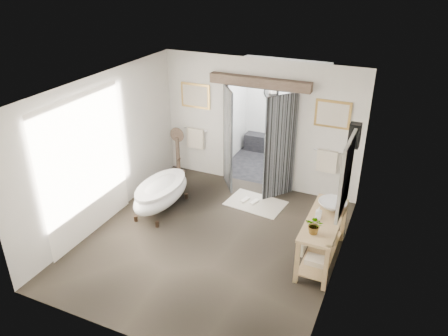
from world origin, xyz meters
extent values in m
plane|color=#433A2E|center=(0.00, 0.00, 0.00)|extent=(5.00, 5.00, 0.00)
cube|color=silver|center=(0.00, -2.50, 1.45)|extent=(4.50, 0.02, 2.90)
cube|color=silver|center=(-2.25, 0.00, 1.45)|extent=(0.02, 5.00, 2.90)
cube|color=silver|center=(2.25, 0.00, 1.45)|extent=(0.02, 5.00, 2.90)
cube|color=silver|center=(-1.52, 2.50, 1.45)|extent=(1.45, 0.02, 2.90)
cube|color=silver|center=(1.52, 2.50, 1.45)|extent=(1.45, 0.02, 2.90)
cube|color=silver|center=(0.00, 2.50, 2.60)|extent=(1.60, 0.02, 0.60)
cube|color=white|center=(0.00, 0.00, 2.90)|extent=(4.50, 5.00, 0.02)
cube|color=white|center=(-2.20, -0.60, 1.35)|extent=(0.02, 2.20, 2.70)
cube|color=gray|center=(2.23, 0.29, 1.70)|extent=(0.05, 0.95, 1.25)
cube|color=silver|center=(2.19, 0.29, 1.70)|extent=(0.01, 0.80, 1.10)
cube|color=black|center=(2.13, 1.55, 1.90)|extent=(0.20, 0.20, 0.45)
sphere|color=#FFCC8C|center=(2.13, 1.55, 1.90)|extent=(0.10, 0.10, 0.10)
cube|color=black|center=(0.00, 3.50, 0.01)|extent=(2.20, 2.00, 0.01)
cube|color=white|center=(0.00, 3.50, 2.50)|extent=(2.20, 2.00, 0.02)
cube|color=white|center=(0.00, 4.50, 1.25)|extent=(2.20, 0.02, 2.50)
cube|color=white|center=(-1.10, 3.50, 1.25)|extent=(0.02, 2.00, 2.50)
cube|color=white|center=(1.10, 3.50, 1.25)|extent=(0.02, 2.00, 2.50)
cube|color=black|center=(0.00, 4.32, 0.23)|extent=(2.00, 0.35, 0.45)
cylinder|color=silver|center=(-0.40, 4.47, 1.60)|extent=(0.40, 0.03, 0.40)
cylinder|color=silver|center=(0.40, 4.47, 1.60)|extent=(0.40, 0.03, 0.40)
cube|color=black|center=(-0.80, 2.50, 1.15)|extent=(0.07, 0.10, 2.30)
cube|color=black|center=(0.80, 2.50, 1.15)|extent=(0.07, 0.10, 2.30)
cube|color=black|center=(0.00, 2.50, 2.30)|extent=(1.67, 0.10, 0.07)
cube|color=black|center=(-0.60, 2.15, 1.15)|extent=(0.50, 0.67, 2.30)
cube|color=black|center=(0.60, 2.15, 1.15)|extent=(0.50, 0.67, 2.30)
cube|color=brown|center=(0.00, 2.40, 2.42)|extent=(2.20, 0.20, 0.20)
cube|color=#BA8C41|center=(-1.55, 2.48, 1.92)|extent=(0.72, 0.03, 0.57)
cube|color=beige|center=(-1.55, 2.46, 1.92)|extent=(0.62, 0.01, 0.47)
cube|color=#BA8C41|center=(1.55, 2.48, 1.92)|extent=(0.72, 0.03, 0.57)
cube|color=beige|center=(1.55, 2.46, 1.92)|extent=(0.62, 0.01, 0.47)
cylinder|color=silver|center=(-1.55, 2.44, 1.12)|extent=(0.60, 0.02, 0.02)
cube|color=beige|center=(-1.55, 2.42, 0.90)|extent=(0.42, 0.08, 0.48)
cylinder|color=silver|center=(1.55, 2.44, 1.12)|extent=(0.60, 0.02, 0.02)
cube|color=beige|center=(1.55, 2.42, 0.90)|extent=(0.42, 0.08, 0.48)
cylinder|color=#35261C|center=(-1.67, 0.00, 0.06)|extent=(0.08, 0.08, 0.12)
cylinder|color=#35261C|center=(-1.17, 0.00, 0.06)|extent=(0.08, 0.08, 0.12)
cylinder|color=#35261C|center=(-1.67, 1.20, 0.06)|extent=(0.08, 0.08, 0.12)
cylinder|color=#35261C|center=(-1.17, 1.20, 0.06)|extent=(0.08, 0.08, 0.12)
ellipsoid|color=white|center=(-1.42, 0.60, 0.39)|extent=(0.76, 1.70, 0.54)
cylinder|color=#35261C|center=(-1.42, 1.38, 0.72)|extent=(0.03, 0.03, 0.22)
cube|color=tan|center=(1.75, -0.45, 0.42)|extent=(0.07, 0.07, 0.85)
cube|color=tan|center=(2.21, -0.45, 0.42)|extent=(0.07, 0.07, 0.85)
cube|color=tan|center=(1.75, 1.03, 0.42)|extent=(0.07, 0.07, 0.85)
cube|color=tan|center=(2.21, 1.03, 0.42)|extent=(0.07, 0.07, 0.85)
cube|color=tan|center=(1.98, 0.29, 0.82)|extent=(0.55, 1.60, 0.05)
cube|color=tan|center=(1.98, 0.29, 0.16)|extent=(0.45, 1.50, 0.03)
cylinder|color=silver|center=(1.71, 0.29, 0.60)|extent=(0.02, 1.40, 0.02)
cube|color=beige|center=(1.71, 0.14, 0.40)|extent=(0.06, 0.34, 0.42)
cube|color=beige|center=(1.98, -0.06, 0.23)|extent=(0.35, 0.25, 0.10)
cube|color=beige|center=(1.98, 0.64, 0.23)|extent=(0.35, 0.25, 0.10)
cube|color=brown|center=(-1.90, 2.16, 0.04)|extent=(0.23, 0.23, 0.08)
cylinder|color=brown|center=(-1.90, 2.16, 0.52)|extent=(0.09, 0.09, 0.89)
cylinder|color=silver|center=(-1.90, 2.18, 1.03)|extent=(0.31, 0.02, 0.31)
cylinder|color=brown|center=(-1.90, 2.16, 1.03)|extent=(0.36, 0.02, 0.36)
cube|color=beige|center=(0.29, 1.62, 0.01)|extent=(1.28, 0.93, 0.01)
cube|color=white|center=(0.05, 1.61, 0.04)|extent=(0.15, 0.25, 0.05)
cube|color=white|center=(0.26, 1.61, 0.04)|extent=(0.15, 0.25, 0.05)
imported|color=white|center=(2.03, 0.61, 0.93)|extent=(0.63, 0.63, 0.17)
imported|color=gray|center=(1.92, -0.21, 1.00)|extent=(0.29, 0.26, 0.31)
imported|color=gray|center=(1.88, 0.25, 0.95)|extent=(0.10, 0.10, 0.21)
imported|color=gray|center=(1.96, 0.88, 0.93)|extent=(0.13, 0.13, 0.15)
camera|label=1|loc=(2.96, -6.01, 4.82)|focal=35.00mm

